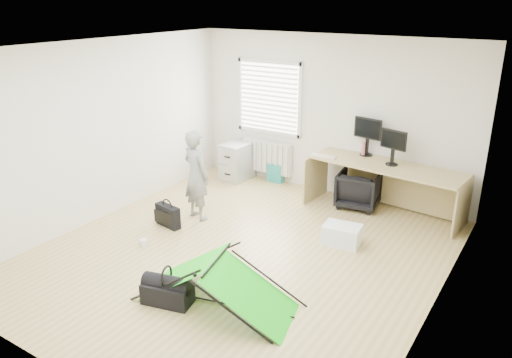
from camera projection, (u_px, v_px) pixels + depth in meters
The scene contains 18 objects.
ground at pixel (240, 254), 6.73m from camera, with size 5.50×5.50×0.00m, color tan.
back_wall at pixel (331, 116), 8.43m from camera, with size 5.00×0.02×2.70m, color silver.
window at pixel (269, 98), 8.94m from camera, with size 1.20×0.06×1.20m, color silver.
radiator at pixel (267, 157), 9.29m from camera, with size 1.00×0.12×0.60m, color silver.
desk at pixel (384, 189), 7.83m from camera, with size 2.39×0.76×0.82m, color tan.
filing_cabinet at pixel (237, 161), 9.37m from camera, with size 0.44×0.59×0.69m, color #ACAFB2.
monitor_left at pixel (367, 142), 8.07m from camera, with size 0.48×0.10×0.46m, color black.
monitor_right at pixel (393, 152), 7.62m from camera, with size 0.43×0.09×0.41m, color black.
keyboard at pixel (323, 156), 8.08m from camera, with size 0.40×0.14×0.02m, color beige.
thermos at pixel (363, 149), 8.09m from camera, with size 0.06×0.06×0.23m, color #B8676E.
office_chair at pixel (359, 189), 8.13m from camera, with size 0.64×0.66×0.60m, color black.
person at pixel (196, 175), 7.58m from camera, with size 0.52×0.34×1.41m, color gray.
kite at pixel (217, 282), 5.55m from camera, with size 1.79×0.79×0.56m, color #15D414, non-canonical shape.
storage_crate at pixel (342, 235), 6.94m from camera, with size 0.51×0.35×0.28m, color white.
tote_bag at pixel (276, 173), 9.25m from camera, with size 0.30×0.13×0.35m, color teal.
laptop_bag at pixel (168, 216), 7.47m from camera, with size 0.44×0.13×0.33m, color black.
white_box at pixel (144, 243), 6.92m from camera, with size 0.09×0.09×0.09m, color silver.
duffel_bag at pixel (168, 293), 5.62m from camera, with size 0.56×0.28×0.24m, color black.
Camera 1 is at (3.39, -4.91, 3.28)m, focal length 35.00 mm.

